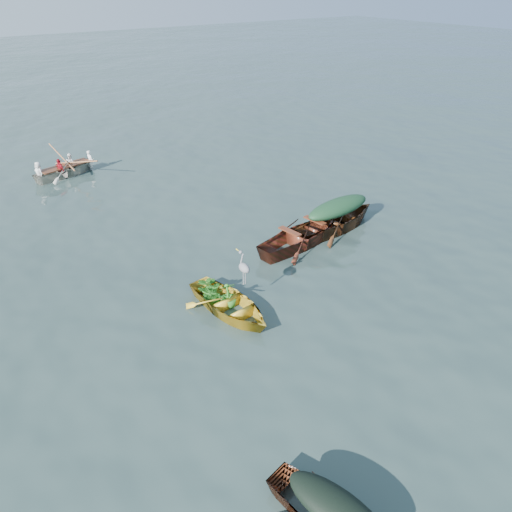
{
  "coord_description": "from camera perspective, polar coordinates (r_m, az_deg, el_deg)",
  "views": [
    {
      "loc": [
        -7.69,
        -8.24,
        7.51
      ],
      "look_at": [
        -0.75,
        1.88,
        0.5
      ],
      "focal_mm": 35.0,
      "sensor_mm": 36.0,
      "label": 1
    }
  ],
  "objects": [
    {
      "name": "open_wooden_boat",
      "position": [
        15.81,
        5.23,
        1.24
      ],
      "size": [
        4.85,
        2.12,
        1.11
      ],
      "primitive_type": "imported",
      "rotation": [
        0.0,
        0.0,
        1.72
      ],
      "color": "maroon",
      "rests_on": "ground"
    },
    {
      "name": "rowers",
      "position": [
        22.53,
        -21.13,
        10.52
      ],
      "size": [
        2.92,
        1.76,
        0.76
      ],
      "primitive_type": "imported",
      "rotation": [
        0.0,
        0.0,
        1.85
      ],
      "color": "white",
      "rests_on": "rowed_boat"
    },
    {
      "name": "green_tarp_boat",
      "position": [
        16.89,
        9.14,
        2.93
      ],
      "size": [
        4.93,
        1.98,
        1.15
      ],
      "primitive_type": "imported",
      "rotation": [
        0.0,
        0.0,
        1.67
      ],
      "color": "#533013",
      "rests_on": "ground"
    },
    {
      "name": "oars",
      "position": [
        22.64,
        -20.97,
        9.69
      ],
      "size": [
        1.29,
        2.66,
        0.06
      ],
      "primitive_type": null,
      "rotation": [
        0.0,
        0.0,
        1.85
      ],
      "color": "#99603A",
      "rests_on": "rowed_boat"
    },
    {
      "name": "dinghy_weeds",
      "position": [
        12.68,
        -4.61,
        -2.55
      ],
      "size": [
        0.81,
        0.98,
        0.6
      ],
      "primitive_type": "imported",
      "rotation": [
        0.0,
        0.0,
        0.13
      ],
      "color": "#2C6219",
      "rests_on": "yellow_dinghy"
    },
    {
      "name": "dark_tarp_cover",
      "position": [
        8.39,
        9.36,
        -26.42
      ],
      "size": [
        1.06,
        1.89,
        0.4
      ],
      "primitive_type": "ellipsoid",
      "rotation": [
        0.0,
        0.0,
        0.23
      ],
      "color": "black",
      "rests_on": "dark_covered_boat"
    },
    {
      "name": "ground",
      "position": [
        13.54,
        7.14,
        -4.21
      ],
      "size": [
        140.0,
        140.0,
        0.0
      ],
      "primitive_type": "plane",
      "color": "#2C3E3B",
      "rests_on": "ground"
    },
    {
      "name": "rowed_boat",
      "position": [
        22.79,
        -20.75,
        8.55
      ],
      "size": [
        4.08,
        2.2,
        0.91
      ],
      "primitive_type": "imported",
      "rotation": [
        0.0,
        0.0,
        1.85
      ],
      "color": "beige",
      "rests_on": "ground"
    },
    {
      "name": "yellow_dinghy",
      "position": [
        12.73,
        -3.03,
        -6.47
      ],
      "size": [
        1.88,
        3.52,
        0.92
      ],
      "primitive_type": "imported",
      "rotation": [
        0.0,
        0.0,
        0.13
      ],
      "color": "gold",
      "rests_on": "ground"
    },
    {
      "name": "thwart_benches",
      "position": [
        15.54,
        5.33,
        3.11
      ],
      "size": [
        2.44,
        1.21,
        0.04
      ],
      "primitive_type": null,
      "rotation": [
        0.0,
        0.0,
        1.72
      ],
      "color": "#522313",
      "rests_on": "open_wooden_boat"
    },
    {
      "name": "green_tarp_cover",
      "position": [
        16.54,
        9.37,
        5.51
      ],
      "size": [
        2.71,
        1.09,
        0.52
      ],
      "primitive_type": "ellipsoid",
      "rotation": [
        0.0,
        0.0,
        1.67
      ],
      "color": "#183B1D",
      "rests_on": "green_tarp_boat"
    },
    {
      "name": "heron",
      "position": [
        12.54,
        -1.34,
        -1.99
      ],
      "size": [
        0.33,
        0.43,
        0.92
      ],
      "primitive_type": null,
      "rotation": [
        0.0,
        0.0,
        0.13
      ],
      "color": "gray",
      "rests_on": "yellow_dinghy"
    }
  ]
}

